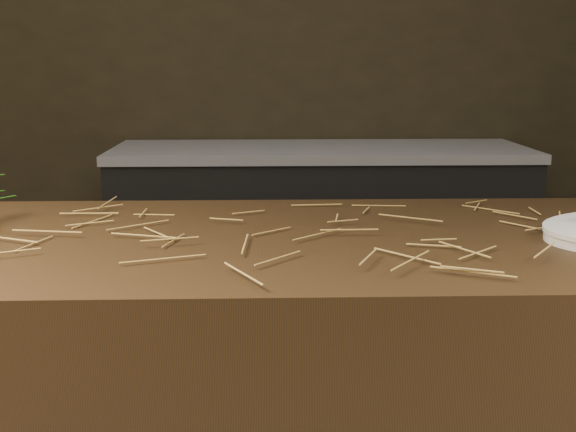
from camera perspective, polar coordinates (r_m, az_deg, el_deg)
name	(u,v)px	position (r m, az deg, el deg)	size (l,w,h in m)	color
back_counter	(320,239)	(3.27, 2.51, -1.83)	(1.82, 0.62, 0.84)	black
straw_bedding	(235,232)	(1.32, -4.22, -1.25)	(1.40, 0.60, 0.02)	olive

